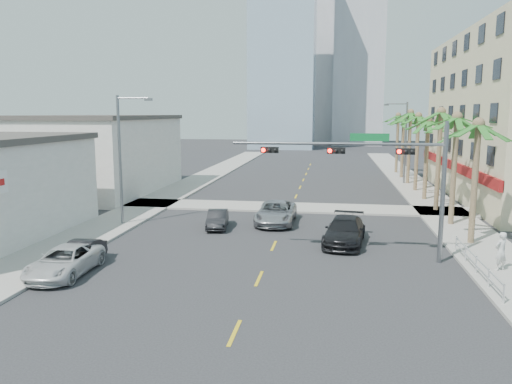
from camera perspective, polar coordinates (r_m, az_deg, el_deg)
ground at (r=20.37m, az=-1.34°, el=-13.47°), size 260.00×260.00×0.00m
sidewalk_right at (r=40.24m, az=21.04°, el=-2.66°), size 4.00×120.00×0.15m
sidewalk_left at (r=42.17m, az=-12.73°, el=-1.77°), size 4.00×120.00×0.15m
sidewalk_cross at (r=41.39m, az=3.98°, el=-1.77°), size 80.00×4.00×0.15m
building_left_far at (r=51.99m, az=-17.38°, el=3.96°), size 11.00×18.00×7.20m
tower_far_left at (r=115.24m, az=3.15°, el=17.06°), size 14.00×14.00×48.00m
tower_far_right at (r=130.56m, az=11.71°, el=18.60°), size 12.00×12.00×60.00m
tower_far_center at (r=144.28m, az=6.38°, el=14.18°), size 16.00×16.00×42.00m
traffic_signal_mast at (r=26.74m, az=14.00°, el=2.89°), size 11.12×0.54×7.20m
palm_tree_0 at (r=31.64m, az=24.09°, el=6.95°), size 4.80×4.80×7.80m
palm_tree_1 at (r=36.68m, az=22.00°, el=7.79°), size 4.80×4.80×8.16m
palm_tree_2 at (r=41.76m, az=20.40°, el=8.43°), size 4.80×4.80×8.52m
palm_tree_3 at (r=46.87m, az=19.08°, el=7.64°), size 4.80×4.80×7.80m
palm_tree_4 at (r=52.00m, az=18.09°, el=8.16°), size 4.80×4.80×8.16m
palm_tree_5 at (r=57.13m, az=17.27°, el=8.58°), size 4.80×4.80×8.52m
palm_tree_6 at (r=62.29m, az=16.54°, el=7.97°), size 4.80×4.80×7.80m
palm_tree_7 at (r=67.44m, az=15.96°, el=8.34°), size 4.80×4.80×8.16m
streetlight_left at (r=35.64m, az=-15.02°, el=4.30°), size 2.55×0.25×9.00m
streetlight_right at (r=57.12m, az=16.54°, el=5.88°), size 2.55×0.25×9.00m
guardrail at (r=26.48m, az=23.87°, el=-7.37°), size 0.08×8.08×1.00m
car_parked_mid at (r=27.34m, az=-19.48°, el=-6.70°), size 1.45×3.86×1.26m
car_parked_far at (r=26.08m, az=-21.04°, el=-7.41°), size 2.43×5.00×1.37m
car_lane_left at (r=34.29m, az=-4.43°, el=-3.11°), size 1.80×3.86×1.22m
car_lane_center at (r=35.53m, az=2.30°, el=-2.37°), size 2.63×5.68×1.58m
car_lane_right at (r=30.48m, az=10.10°, el=-4.41°), size 2.88×5.70×1.59m
pedestrian at (r=27.33m, az=26.18°, el=-6.08°), size 0.84×0.76×1.92m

